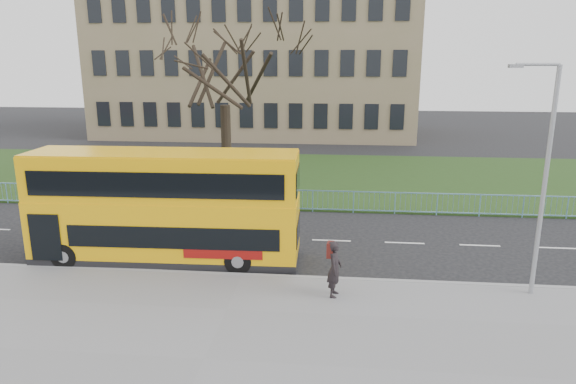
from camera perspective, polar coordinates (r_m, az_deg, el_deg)
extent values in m
plane|color=black|center=(19.44, -4.23, -7.60)|extent=(120.00, 120.00, 0.00)
cube|color=slate|center=(13.53, -9.32, -18.05)|extent=(80.00, 10.50, 0.12)
cube|color=gray|center=(18.01, -5.08, -9.23)|extent=(80.00, 0.20, 0.14)
cube|color=#213814|center=(33.00, -0.04, 1.79)|extent=(80.00, 15.40, 0.08)
cube|color=#847554|center=(53.37, -3.29, 14.15)|extent=(30.00, 15.00, 14.00)
cube|color=#FFB60A|center=(19.50, -13.32, -4.02)|extent=(9.76, 2.55, 1.80)
cube|color=#FFB60A|center=(19.20, -13.50, -1.02)|extent=(9.76, 2.55, 0.31)
cube|color=#FFB60A|center=(18.97, -13.67, 1.78)|extent=(9.71, 2.50, 1.62)
cube|color=black|center=(18.27, -12.74, -5.02)|extent=(7.49, 0.22, 0.79)
cube|color=black|center=(17.93, -14.75, 0.72)|extent=(8.93, 0.26, 0.88)
cylinder|color=black|center=(20.16, -23.59, -6.54)|extent=(0.97, 0.28, 0.96)
cylinder|color=black|center=(18.16, -5.57, -7.63)|extent=(0.97, 0.28, 0.96)
imported|color=black|center=(16.13, 5.19, -8.49)|extent=(0.52, 0.71, 1.80)
cylinder|color=#97999F|center=(17.22, 26.61, 0.68)|extent=(0.14, 0.14, 7.05)
cylinder|color=#97999F|center=(16.57, 26.03, 12.62)|extent=(1.24, 0.17, 0.09)
cube|color=#97999F|center=(16.33, 23.99, 12.67)|extent=(0.41, 0.18, 0.11)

